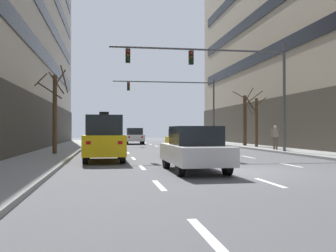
# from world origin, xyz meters

# --- Properties ---
(ground_plane) EXTENTS (120.00, 120.00, 0.00)m
(ground_plane) POSITION_xyz_m (0.00, 0.00, 0.00)
(ground_plane) COLOR #515156
(sidewalk_left) EXTENTS (2.93, 80.00, 0.14)m
(sidewalk_left) POSITION_xyz_m (-7.78, 0.00, 0.07)
(sidewalk_left) COLOR gray
(sidewalk_left) RESTS_ON ground
(lane_stripe_l1_s2) EXTENTS (0.16, 2.00, 0.01)m
(lane_stripe_l1_s2) POSITION_xyz_m (-3.15, -8.00, 0.00)
(lane_stripe_l1_s2) COLOR silver
(lane_stripe_l1_s2) RESTS_ON ground
(lane_stripe_l1_s3) EXTENTS (0.16, 2.00, 0.01)m
(lane_stripe_l1_s3) POSITION_xyz_m (-3.15, -3.00, 0.00)
(lane_stripe_l1_s3) COLOR silver
(lane_stripe_l1_s3) RESTS_ON ground
(lane_stripe_l1_s4) EXTENTS (0.16, 2.00, 0.01)m
(lane_stripe_l1_s4) POSITION_xyz_m (-3.15, 2.00, 0.00)
(lane_stripe_l1_s4) COLOR silver
(lane_stripe_l1_s4) RESTS_ON ground
(lane_stripe_l1_s5) EXTENTS (0.16, 2.00, 0.01)m
(lane_stripe_l1_s5) POSITION_xyz_m (-3.15, 7.00, 0.00)
(lane_stripe_l1_s5) COLOR silver
(lane_stripe_l1_s5) RESTS_ON ground
(lane_stripe_l1_s6) EXTENTS (0.16, 2.00, 0.01)m
(lane_stripe_l1_s6) POSITION_xyz_m (-3.15, 12.00, 0.00)
(lane_stripe_l1_s6) COLOR silver
(lane_stripe_l1_s6) RESTS_ON ground
(lane_stripe_l1_s7) EXTENTS (0.16, 2.00, 0.01)m
(lane_stripe_l1_s7) POSITION_xyz_m (-3.15, 17.00, 0.00)
(lane_stripe_l1_s7) COLOR silver
(lane_stripe_l1_s7) RESTS_ON ground
(lane_stripe_l1_s8) EXTENTS (0.16, 2.00, 0.01)m
(lane_stripe_l1_s8) POSITION_xyz_m (-3.15, 22.00, 0.00)
(lane_stripe_l1_s8) COLOR silver
(lane_stripe_l1_s8) RESTS_ON ground
(lane_stripe_l1_s9) EXTENTS (0.16, 2.00, 0.01)m
(lane_stripe_l1_s9) POSITION_xyz_m (-3.15, 27.00, 0.00)
(lane_stripe_l1_s9) COLOR silver
(lane_stripe_l1_s9) RESTS_ON ground
(lane_stripe_l1_s10) EXTENTS (0.16, 2.00, 0.01)m
(lane_stripe_l1_s10) POSITION_xyz_m (-3.15, 32.00, 0.00)
(lane_stripe_l1_s10) COLOR silver
(lane_stripe_l1_s10) RESTS_ON ground
(lane_stripe_l2_s3) EXTENTS (0.16, 2.00, 0.01)m
(lane_stripe_l2_s3) POSITION_xyz_m (0.00, -3.00, 0.00)
(lane_stripe_l2_s3) COLOR silver
(lane_stripe_l2_s3) RESTS_ON ground
(lane_stripe_l2_s4) EXTENTS (0.16, 2.00, 0.01)m
(lane_stripe_l2_s4) POSITION_xyz_m (0.00, 2.00, 0.00)
(lane_stripe_l2_s4) COLOR silver
(lane_stripe_l2_s4) RESTS_ON ground
(lane_stripe_l2_s5) EXTENTS (0.16, 2.00, 0.01)m
(lane_stripe_l2_s5) POSITION_xyz_m (0.00, 7.00, 0.00)
(lane_stripe_l2_s5) COLOR silver
(lane_stripe_l2_s5) RESTS_ON ground
(lane_stripe_l2_s6) EXTENTS (0.16, 2.00, 0.01)m
(lane_stripe_l2_s6) POSITION_xyz_m (0.00, 12.00, 0.00)
(lane_stripe_l2_s6) COLOR silver
(lane_stripe_l2_s6) RESTS_ON ground
(lane_stripe_l2_s7) EXTENTS (0.16, 2.00, 0.01)m
(lane_stripe_l2_s7) POSITION_xyz_m (0.00, 17.00, 0.00)
(lane_stripe_l2_s7) COLOR silver
(lane_stripe_l2_s7) RESTS_ON ground
(lane_stripe_l2_s8) EXTENTS (0.16, 2.00, 0.01)m
(lane_stripe_l2_s8) POSITION_xyz_m (0.00, 22.00, 0.00)
(lane_stripe_l2_s8) COLOR silver
(lane_stripe_l2_s8) RESTS_ON ground
(lane_stripe_l2_s9) EXTENTS (0.16, 2.00, 0.01)m
(lane_stripe_l2_s9) POSITION_xyz_m (0.00, 27.00, 0.00)
(lane_stripe_l2_s9) COLOR silver
(lane_stripe_l2_s9) RESTS_ON ground
(lane_stripe_l2_s10) EXTENTS (0.16, 2.00, 0.01)m
(lane_stripe_l2_s10) POSITION_xyz_m (0.00, 32.00, 0.00)
(lane_stripe_l2_s10) COLOR silver
(lane_stripe_l2_s10) RESTS_ON ground
(lane_stripe_l3_s4) EXTENTS (0.16, 2.00, 0.01)m
(lane_stripe_l3_s4) POSITION_xyz_m (3.15, 2.00, 0.00)
(lane_stripe_l3_s4) COLOR silver
(lane_stripe_l3_s4) RESTS_ON ground
(lane_stripe_l3_s5) EXTENTS (0.16, 2.00, 0.01)m
(lane_stripe_l3_s5) POSITION_xyz_m (3.15, 7.00, 0.00)
(lane_stripe_l3_s5) COLOR silver
(lane_stripe_l3_s5) RESTS_ON ground
(lane_stripe_l3_s6) EXTENTS (0.16, 2.00, 0.01)m
(lane_stripe_l3_s6) POSITION_xyz_m (3.15, 12.00, 0.00)
(lane_stripe_l3_s6) COLOR silver
(lane_stripe_l3_s6) RESTS_ON ground
(lane_stripe_l3_s7) EXTENTS (0.16, 2.00, 0.01)m
(lane_stripe_l3_s7) POSITION_xyz_m (3.15, 17.00, 0.00)
(lane_stripe_l3_s7) COLOR silver
(lane_stripe_l3_s7) RESTS_ON ground
(lane_stripe_l3_s8) EXTENTS (0.16, 2.00, 0.01)m
(lane_stripe_l3_s8) POSITION_xyz_m (3.15, 22.00, 0.00)
(lane_stripe_l3_s8) COLOR silver
(lane_stripe_l3_s8) RESTS_ON ground
(lane_stripe_l3_s9) EXTENTS (0.16, 2.00, 0.01)m
(lane_stripe_l3_s9) POSITION_xyz_m (3.15, 27.00, 0.00)
(lane_stripe_l3_s9) COLOR silver
(lane_stripe_l3_s9) RESTS_ON ground
(lane_stripe_l3_s10) EXTENTS (0.16, 2.00, 0.01)m
(lane_stripe_l3_s10) POSITION_xyz_m (3.15, 32.00, 0.00)
(lane_stripe_l3_s10) COLOR silver
(lane_stripe_l3_s10) RESTS_ON ground
(taxi_driving_0) EXTENTS (1.81, 4.19, 1.73)m
(taxi_driving_0) POSITION_xyz_m (1.54, 19.21, 0.77)
(taxi_driving_0) COLOR black
(taxi_driving_0) RESTS_ON ground
(car_driving_1) EXTENTS (1.94, 4.56, 1.70)m
(car_driving_1) POSITION_xyz_m (-1.59, 27.93, 0.84)
(car_driving_1) COLOR black
(car_driving_1) RESTS_ON ground
(car_driving_2) EXTENTS (1.89, 4.37, 1.63)m
(car_driving_2) POSITION_xyz_m (-1.44, 0.17, 0.80)
(car_driving_2) COLOR black
(car_driving_2) RESTS_ON ground
(taxi_driving_3) EXTENTS (2.10, 4.62, 1.89)m
(taxi_driving_3) POSITION_xyz_m (-4.63, 11.44, 0.84)
(taxi_driving_3) COLOR black
(taxi_driving_3) RESTS_ON ground
(taxi_driving_4) EXTENTS (1.94, 4.52, 2.36)m
(taxi_driving_4) POSITION_xyz_m (-4.67, 5.34, 1.09)
(taxi_driving_4) COLOR black
(taxi_driving_4) RESTS_ON ground
(car_driving_5) EXTENTS (1.98, 4.46, 1.65)m
(car_driving_5) POSITION_xyz_m (-4.72, 16.72, 0.81)
(car_driving_5) COLOR black
(car_driving_5) RESTS_ON ground
(traffic_signal_0) EXTENTS (11.19, 0.35, 6.93)m
(traffic_signal_0) POSITION_xyz_m (2.85, 9.92, 5.11)
(traffic_signal_0) COLOR #4C4C51
(traffic_signal_0) RESTS_ON sidewalk_right
(traffic_signal_1) EXTENTS (10.70, 0.35, 6.71)m
(traffic_signal_1) POSITION_xyz_m (3.42, 26.38, 4.93)
(traffic_signal_1) COLOR #4C4C51
(traffic_signal_1) RESTS_ON sidewalk_right
(street_tree_0) EXTENTS (1.51, 1.51, 4.63)m
(street_tree_0) POSITION_xyz_m (7.46, 16.53, 2.29)
(street_tree_0) COLOR #4C3823
(street_tree_0) RESTS_ON sidewalk_right
(street_tree_2) EXTENTS (1.76, 1.95, 4.99)m
(street_tree_2) POSITION_xyz_m (-7.49, 9.59, 2.63)
(street_tree_2) COLOR #4C3823
(street_tree_2) RESTS_ON sidewalk_left
(street_tree_3) EXTENTS (1.88, 1.88, 5.08)m
(street_tree_3) POSITION_xyz_m (7.48, 19.15, 2.44)
(street_tree_3) COLOR #4C3823
(street_tree_3) RESTS_ON sidewalk_right
(pedestrian_0) EXTENTS (0.49, 0.33, 1.67)m
(pedestrian_0) POSITION_xyz_m (7.10, 12.12, 1.11)
(pedestrian_0) COLOR brown
(pedestrian_0) RESTS_ON sidewalk_right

